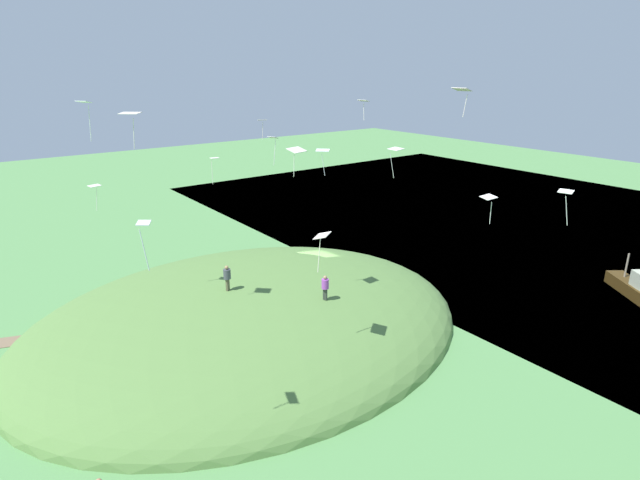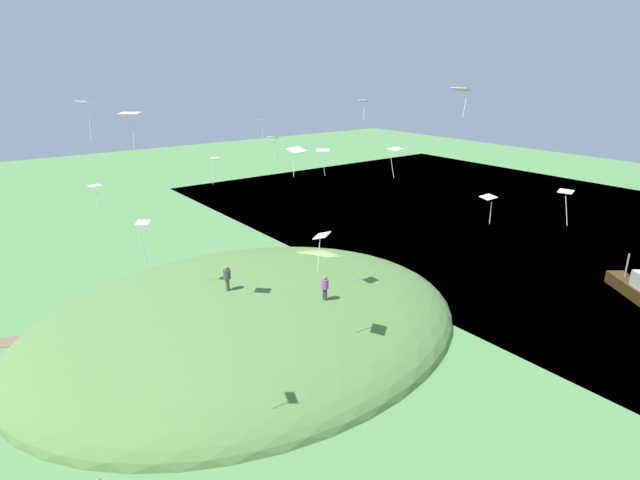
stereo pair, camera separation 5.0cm
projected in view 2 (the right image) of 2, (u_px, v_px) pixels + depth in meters
The scene contains 21 objects.
ground_plane at pixel (318, 281), 41.65m from camera, with size 160.00×160.00×0.00m, color #508448.
lake_water at pixel (524, 222), 58.48m from camera, with size 53.29×80.00×0.40m, color #2E5668.
grass_hill at pixel (248, 325), 34.63m from camera, with size 30.54×24.71×6.04m, color #547A3C.
boat_on_lake at pixel (636, 288), 38.68m from camera, with size 4.33×5.27×2.92m.
person_with_child at pixel (227, 275), 32.40m from camera, with size 0.63×0.63×1.71m.
person_watching_kites at pixel (325, 285), 31.71m from camera, with size 0.61×0.61×1.64m.
kite_0 at pixel (296, 151), 29.84m from camera, with size 1.23×0.98×1.74m.
kite_1 at pixel (489, 198), 27.84m from camera, with size 0.93×1.07×1.60m.
kite_2 at pixel (130, 115), 25.62m from camera, with size 1.20×1.18×1.84m.
kite_3 at pixel (143, 228), 18.40m from camera, with size 0.71×0.80×1.85m.
kite_4 at pixel (323, 151), 43.84m from camera, with size 1.39×1.38×2.26m.
kite_5 at pixel (273, 140), 39.18m from camera, with size 0.73×0.85×2.25m.
kite_6 at pixel (95, 187), 37.59m from camera, with size 0.97×0.78×1.96m.
kite_7 at pixel (363, 102), 37.57m from camera, with size 0.73×0.88×1.51m.
kite_8 at pixel (566, 195), 27.30m from camera, with size 0.67×0.84×1.94m.
kite_9 at pixel (322, 237), 25.84m from camera, with size 1.24×1.16×2.15m.
kite_10 at pixel (462, 91), 26.77m from camera, with size 0.71×0.97×1.51m.
kite_11 at pixel (395, 150), 37.90m from camera, with size 0.88×1.18×2.27m.
kite_12 at pixel (85, 106), 27.32m from camera, with size 0.83×0.89×2.20m.
kite_13 at pixel (262, 122), 41.60m from camera, with size 0.84×0.71×1.65m.
kite_14 at pixel (214, 161), 40.15m from camera, with size 0.74×0.56×2.13m.
Camera 2 is at (22.84, 30.80, 16.61)m, focal length 28.53 mm.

